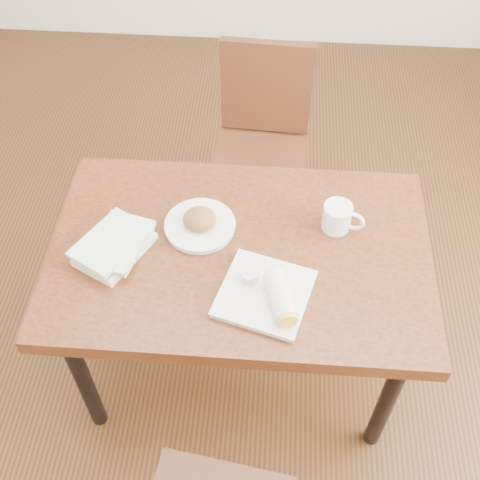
# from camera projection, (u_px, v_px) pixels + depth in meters

# --- Properties ---
(ground) EXTENTS (4.00, 5.00, 0.01)m
(ground) POSITION_uv_depth(u_px,v_px,m) (240.00, 359.00, 2.61)
(ground) COLOR #472814
(ground) RESTS_ON ground
(room_walls) EXTENTS (4.02, 5.02, 2.80)m
(room_walls) POSITION_uv_depth(u_px,v_px,m) (240.00, 3.00, 1.35)
(room_walls) COLOR white
(room_walls) RESTS_ON ground
(table) EXTENTS (1.29, 0.82, 0.75)m
(table) POSITION_uv_depth(u_px,v_px,m) (240.00, 264.00, 2.09)
(table) COLOR brown
(table) RESTS_ON ground
(chair_far) EXTENTS (0.44, 0.44, 0.95)m
(chair_far) POSITION_uv_depth(u_px,v_px,m) (262.00, 135.00, 2.71)
(chair_far) COLOR #4B2415
(chair_far) RESTS_ON ground
(plate_scone) EXTENTS (0.25, 0.25, 0.08)m
(plate_scone) POSITION_uv_depth(u_px,v_px,m) (200.00, 223.00, 2.07)
(plate_scone) COLOR white
(plate_scone) RESTS_ON table
(coffee_mug) EXTENTS (0.15, 0.10, 0.10)m
(coffee_mug) POSITION_uv_depth(u_px,v_px,m) (338.00, 217.00, 2.05)
(coffee_mug) COLOR white
(coffee_mug) RESTS_ON table
(plate_burrito) EXTENTS (0.34, 0.34, 0.09)m
(plate_burrito) POSITION_uv_depth(u_px,v_px,m) (269.00, 294.00, 1.87)
(plate_burrito) COLOR white
(plate_burrito) RESTS_ON table
(book_stack) EXTENTS (0.27, 0.30, 0.07)m
(book_stack) POSITION_uv_depth(u_px,v_px,m) (115.00, 245.00, 2.00)
(book_stack) COLOR white
(book_stack) RESTS_ON table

